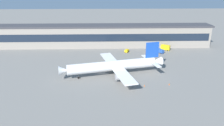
{
  "coord_description": "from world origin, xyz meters",
  "views": [
    {
      "loc": [
        2.37,
        -109.35,
        44.09
      ],
      "look_at": [
        5.72,
        0.62,
        5.0
      ],
      "focal_mm": 36.51,
      "sensor_mm": 36.0,
      "label": 1
    }
  ],
  "objects": [
    {
      "name": "ground_plane",
      "position": [
        0.0,
        0.0,
        0.0
      ],
      "size": [
        600.0,
        600.0,
        0.0
      ],
      "primitive_type": "plane",
      "color": "slate"
    },
    {
      "name": "terminal_building",
      "position": [
        0.0,
        51.81,
        7.79
      ],
      "size": [
        156.21,
        14.67,
        15.53
      ],
      "color": "gray",
      "rests_on": "ground_plane"
    },
    {
      "name": "airliner",
      "position": [
        6.61,
        -3.16,
        4.91
      ],
      "size": [
        52.52,
        45.33,
        15.5
      ],
      "color": "white",
      "rests_on": "ground_plane"
    },
    {
      "name": "baggage_tug",
      "position": [
        16.67,
        35.92,
        1.09
      ],
      "size": [
        3.29,
        4.1,
        1.85
      ],
      "color": "yellow",
      "rests_on": "ground_plane"
    },
    {
      "name": "crew_van",
      "position": [
        38.65,
        33.54,
        1.46
      ],
      "size": [
        4.71,
        5.55,
        2.55
      ],
      "color": "#2651A5",
      "rests_on": "ground_plane"
    },
    {
      "name": "stair_truck",
      "position": [
        43.82,
        40.21,
        1.98
      ],
      "size": [
        6.36,
        5.23,
        3.55
      ],
      "color": "yellow",
      "rests_on": "ground_plane"
    },
    {
      "name": "traffic_cone_0",
      "position": [
        31.3,
        -15.82,
        0.33
      ],
      "size": [
        0.53,
        0.53,
        0.66
      ],
      "primitive_type": "cone",
      "color": "#F2590C",
      "rests_on": "ground_plane"
    },
    {
      "name": "traffic_cone_1",
      "position": [
        19.75,
        -16.95,
        0.32
      ],
      "size": [
        0.51,
        0.51,
        0.63
      ],
      "primitive_type": "cone",
      "color": "#F2590C",
      "rests_on": "ground_plane"
    },
    {
      "name": "traffic_cone_2",
      "position": [
        16.12,
        -12.1,
        0.3
      ],
      "size": [
        0.47,
        0.47,
        0.59
      ],
      "primitive_type": "cone",
      "color": "#F2590C",
      "rests_on": "ground_plane"
    }
  ]
}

